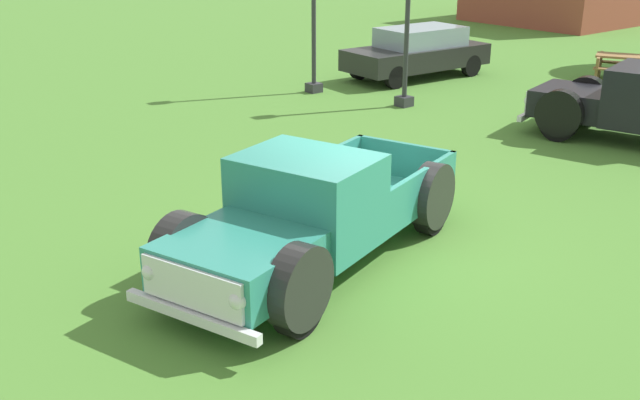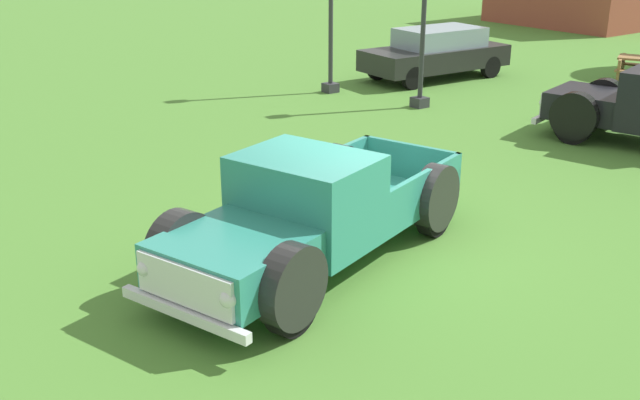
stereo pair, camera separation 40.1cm
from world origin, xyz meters
The scene contains 6 objects.
ground_plane centered at (0.00, 0.00, 0.00)m, with size 80.00×80.00×0.00m, color #477A2D.
pickup_truck_foreground centered at (0.20, -1.27, 0.77)m, with size 3.41×5.57×1.61m.
sedan_distant_a centered at (-7.99, 9.37, 0.77)m, with size 2.08×4.52×1.47m.
lamp_post_near centered at (-5.65, 6.50, 2.13)m, with size 0.36×0.36×4.06m.
lamp_post_far centered at (-8.36, 5.74, 2.41)m, with size 0.36×0.36×4.61m.
picnic_table centered at (-3.65, 13.58, 0.49)m, with size 2.28×2.14×0.78m.
Camera 1 is at (7.47, -6.91, 4.50)m, focal length 42.11 mm.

